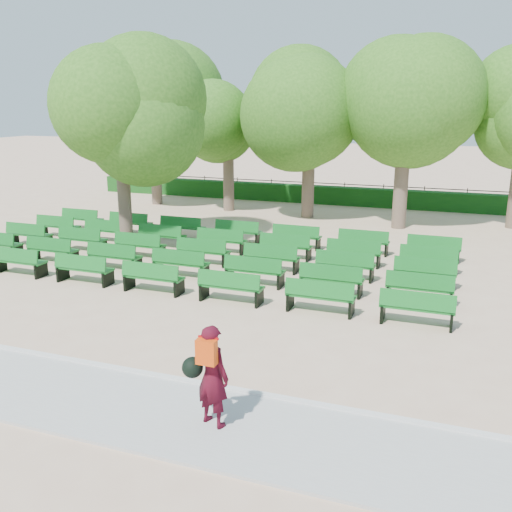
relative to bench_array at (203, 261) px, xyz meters
The scene contains 9 objects.
ground 1.65m from the bench_array, 55.20° to the right, with size 120.00×120.00×0.00m, color #CEA888.
paving 8.81m from the bench_array, 83.86° to the right, with size 30.00×2.20×0.06m, color #AEAEAA.
curb 7.67m from the bench_array, 82.93° to the right, with size 30.00×0.12×0.10m, color silver.
hedge 12.68m from the bench_array, 85.74° to the left, with size 26.00×0.70×0.90m, color #144A14.
fence 13.08m from the bench_array, 85.87° to the left, with size 26.00×0.10×1.02m, color black, non-canonical shape.
tree_line 8.70m from the bench_array, 83.78° to the left, with size 21.80×6.80×7.04m, color #39711E, non-canonical shape.
bench_array is the anchor object (origin of this frame).
tree_among 5.96m from the bench_array, 161.48° to the left, with size 5.10×5.10×6.94m.
person 9.80m from the bench_array, 63.90° to the right, with size 0.84×0.58×1.70m.
Camera 1 is at (6.85, -14.85, 5.07)m, focal length 40.00 mm.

